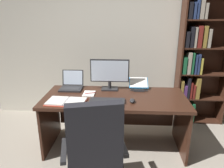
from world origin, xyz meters
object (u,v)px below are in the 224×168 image
monitor (110,74)px  reading_stand_with_book (139,84)px  computer_mouse (132,101)px  keyboard (107,101)px  notepad (89,94)px  laptop (72,85)px  office_chair (95,159)px  pen (90,93)px  open_binder (66,101)px  bookshelf (197,63)px  desk (115,108)px

monitor → reading_stand_with_book: (0.40, 0.06, -0.15)m
monitor → computer_mouse: size_ratio=5.08×
keyboard → notepad: keyboard is taller
laptop → reading_stand_with_book: 0.94m
office_chair → monitor: size_ratio=2.00×
pen → notepad: bearing=180.0°
keyboard → notepad: bearing=137.2°
reading_stand_with_book → laptop: bearing=-176.7°
keyboard → notepad: size_ratio=2.00×
open_binder → notepad: size_ratio=2.27×
bookshelf → monitor: bookshelf is taller
keyboard → open_binder: (-0.48, -0.05, -0.00)m
bookshelf → laptop: 1.97m
laptop → computer_mouse: size_ratio=2.89×
computer_mouse → pen: bearing=156.0°
computer_mouse → pen: 0.59m
open_binder → bookshelf: bearing=34.1°
monitor → office_chair: bearing=-93.2°
reading_stand_with_book → notepad: size_ratio=1.27×
laptop → reading_stand_with_book: laptop is taller
computer_mouse → reading_stand_with_book: (0.10, 0.50, 0.05)m
office_chair → desk: bearing=67.9°
desk → reading_stand_with_book: 0.48m
bookshelf → laptop: bookshelf is taller
desk → reading_stand_with_book: (0.32, 0.25, 0.26)m
monitor → notepad: 0.39m
open_binder → notepad: (0.22, 0.29, -0.01)m
computer_mouse → open_binder: computer_mouse is taller
laptop → computer_mouse: 0.94m
bookshelf → open_binder: 2.13m
bookshelf → open_binder: bearing=-149.7°
pen → desk: bearing=1.4°
monitor → keyboard: monitor is taller
bookshelf → reading_stand_with_book: (-0.94, -0.52, -0.20)m
desk → bookshelf: size_ratio=0.88×
keyboard → computer_mouse: 0.30m
laptop → keyboard: laptop is taller
bookshelf → open_binder: (-1.82, -1.07, -0.26)m
keyboard → reading_stand_with_book: 0.64m
monitor → open_binder: monitor is taller
desk → bookshelf: bookshelf is taller
bookshelf → pen: bearing=-153.8°
reading_stand_with_book → bookshelf: bearing=29.0°
bookshelf → office_chair: bearing=-129.4°
desk → notepad: 0.39m
reading_stand_with_book → notepad: bearing=-158.9°
desk → open_binder: open_binder is taller
computer_mouse → pen: computer_mouse is taller
monitor → pen: bearing=-140.3°
office_chair → notepad: office_chair is taller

